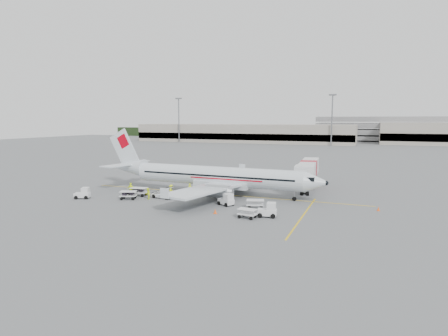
{
  "coord_description": "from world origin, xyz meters",
  "views": [
    {
      "loc": [
        20.98,
        -51.61,
        11.2
      ],
      "look_at": [
        0.0,
        2.0,
        3.8
      ],
      "focal_mm": 30.0,
      "sensor_mm": 36.0,
      "label": 1
    }
  ],
  "objects_px": {
    "tug_mid": "(226,199)",
    "tug_fore": "(267,210)",
    "aircraft": "(217,163)",
    "jet_bridge": "(308,175)",
    "tug_aft": "(82,193)",
    "belt_loader": "(163,190)"
  },
  "relations": [
    {
      "from": "tug_mid",
      "to": "tug_fore",
      "type": "bearing_deg",
      "value": -1.9
    },
    {
      "from": "tug_fore",
      "to": "tug_aft",
      "type": "relative_size",
      "value": 1.06
    },
    {
      "from": "belt_loader",
      "to": "tug_mid",
      "type": "relative_size",
      "value": 2.03
    },
    {
      "from": "aircraft",
      "to": "jet_bridge",
      "type": "distance_m",
      "value": 16.04
    },
    {
      "from": "aircraft",
      "to": "jet_bridge",
      "type": "height_order",
      "value": "aircraft"
    },
    {
      "from": "belt_loader",
      "to": "tug_fore",
      "type": "relative_size",
      "value": 1.92
    },
    {
      "from": "tug_mid",
      "to": "jet_bridge",
      "type": "bearing_deg",
      "value": 92.03
    },
    {
      "from": "belt_loader",
      "to": "tug_mid",
      "type": "distance_m",
      "value": 10.16
    },
    {
      "from": "belt_loader",
      "to": "tug_mid",
      "type": "bearing_deg",
      "value": 2.27
    },
    {
      "from": "tug_fore",
      "to": "tug_mid",
      "type": "xyz_separation_m",
      "value": [
        -6.58,
        3.82,
        -0.04
      ]
    },
    {
      "from": "tug_fore",
      "to": "tug_mid",
      "type": "bearing_deg",
      "value": 141.14
    },
    {
      "from": "tug_fore",
      "to": "tug_aft",
      "type": "bearing_deg",
      "value": 170.62
    },
    {
      "from": "tug_fore",
      "to": "jet_bridge",
      "type": "bearing_deg",
      "value": 76.82
    },
    {
      "from": "jet_bridge",
      "to": "tug_aft",
      "type": "bearing_deg",
      "value": -149.18
    },
    {
      "from": "belt_loader",
      "to": "tug_aft",
      "type": "relative_size",
      "value": 2.05
    },
    {
      "from": "belt_loader",
      "to": "tug_fore",
      "type": "height_order",
      "value": "belt_loader"
    },
    {
      "from": "tug_mid",
      "to": "tug_aft",
      "type": "distance_m",
      "value": 21.06
    },
    {
      "from": "aircraft",
      "to": "tug_fore",
      "type": "distance_m",
      "value": 15.01
    },
    {
      "from": "belt_loader",
      "to": "tug_aft",
      "type": "xyz_separation_m",
      "value": [
        -10.66,
        -4.44,
        -0.35
      ]
    },
    {
      "from": "aircraft",
      "to": "belt_loader",
      "type": "distance_m",
      "value": 9.01
    },
    {
      "from": "jet_bridge",
      "to": "tug_fore",
      "type": "relative_size",
      "value": 7.85
    },
    {
      "from": "tug_mid",
      "to": "tug_aft",
      "type": "height_order",
      "value": "tug_mid"
    }
  ]
}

